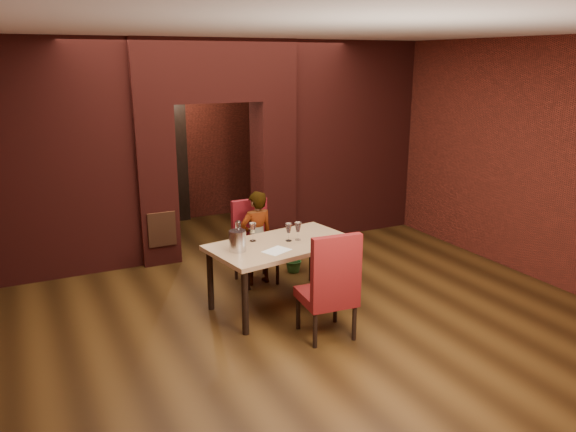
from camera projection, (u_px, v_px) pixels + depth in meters
name	position (u px, v px, depth m)	size (l,w,h in m)	color
floor	(272.00, 296.00, 7.13)	(8.00, 8.00, 0.00)	#412910
ceiling	(270.00, 32.00, 6.27)	(7.00, 8.00, 0.04)	silver
wall_back	(179.00, 134.00, 10.15)	(7.00, 0.04, 3.20)	maroon
wall_front	(559.00, 293.00, 3.25)	(7.00, 0.04, 3.20)	maroon
wall_right	(488.00, 152.00, 8.20)	(0.04, 8.00, 3.20)	maroon
pillar_left	(154.00, 185.00, 8.14)	(0.55, 0.55, 2.30)	maroon
pillar_right	(273.00, 173.00, 8.96)	(0.55, 0.55, 2.30)	maroon
lintel	(213.00, 70.00, 8.12)	(2.45, 0.55, 0.90)	maroon
wing_wall_left	(46.00, 162.00, 7.42)	(2.27, 0.35, 3.20)	maroon
wing_wall_right	(349.00, 140.00, 9.44)	(2.27, 0.35, 3.20)	maroon
vent_panel	(162.00, 229.00, 8.05)	(0.40, 0.03, 0.50)	brown
rear_door	(159.00, 166.00, 10.08)	(0.90, 0.08, 2.10)	black
rear_door_frame	(160.00, 167.00, 10.04)	(1.02, 0.04, 2.22)	black
dining_table	(282.00, 274.00, 6.79)	(1.71, 0.96, 0.80)	tan
chair_far	(256.00, 243.00, 7.45)	(0.50, 0.50, 1.10)	maroon
chair_near	(326.00, 283.00, 5.99)	(0.54, 0.54, 1.20)	maroon
person_seated	(257.00, 238.00, 7.39)	(0.46, 0.30, 1.27)	white
wine_glass_a	(253.00, 232.00, 6.71)	(0.09, 0.09, 0.22)	white
wine_glass_b	(289.00, 232.00, 6.71)	(0.09, 0.09, 0.22)	white
wine_glass_c	(298.00, 231.00, 6.74)	(0.09, 0.09, 0.22)	white
tasting_sheet	(277.00, 251.00, 6.39)	(0.30, 0.22, 0.00)	white
wine_bucket	(238.00, 241.00, 6.36)	(0.20, 0.20, 0.24)	silver
water_bottle	(238.00, 232.00, 6.59)	(0.07, 0.07, 0.29)	white
potted_plant	(293.00, 258.00, 7.92)	(0.35, 0.30, 0.39)	#2B6228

